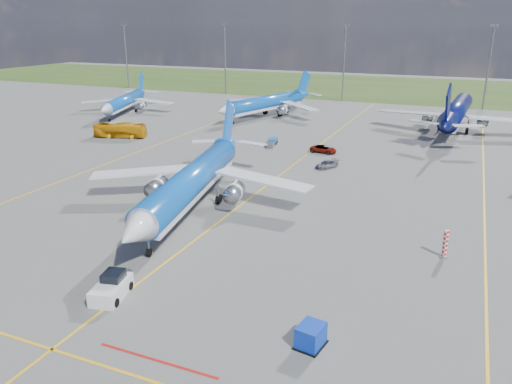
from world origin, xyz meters
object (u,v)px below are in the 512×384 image
at_px(service_car_c, 327,164).
at_px(bg_jet_nnw, 266,117).
at_px(pushback_tug, 112,287).
at_px(main_airliner, 193,209).
at_px(uld_container, 311,336).
at_px(apron_bus, 120,130).
at_px(service_car_a, 216,157).
at_px(baggage_tug_c, 272,142).
at_px(bg_jet_n, 454,130).
at_px(warning_post, 445,244).
at_px(bg_jet_nw, 126,113).
at_px(service_car_b, 323,149).

bearing_deg(service_car_c, bg_jet_nnw, 155.56).
relative_size(bg_jet_nnw, pushback_tug, 6.13).
relative_size(main_airliner, uld_container, 19.66).
distance_m(apron_bus, service_car_a, 28.55).
xyz_separation_m(service_car_c, baggage_tug_c, (-14.48, 11.72, -0.07)).
distance_m(main_airliner, service_car_a, 24.14).
relative_size(bg_jet_n, service_car_c, 10.83).
relative_size(pushback_tug, baggage_tug_c, 1.17).
relative_size(warning_post, service_car_c, 0.70).
height_order(uld_container, apron_bus, apron_bus).
relative_size(bg_jet_n, apron_bus, 4.24).
height_order(service_car_c, baggage_tug_c, service_car_c).
relative_size(uld_container, baggage_tug_c, 0.40).
relative_size(warning_post, main_airliner, 0.07).
height_order(bg_jet_nw, bg_jet_n, bg_jet_n).
relative_size(service_car_b, service_car_c, 1.15).
xyz_separation_m(bg_jet_n, main_airliner, (-29.16, -67.26, 0.00)).
relative_size(bg_jet_n, service_car_b, 9.44).
bearing_deg(bg_jet_n, bg_jet_nw, 11.46).
distance_m(bg_jet_n, pushback_tug, 92.62).
distance_m(main_airliner, apron_bus, 47.38).
xyz_separation_m(warning_post, uld_container, (-8.33, -19.92, -0.63)).
distance_m(apron_bus, service_car_b, 43.36).
bearing_deg(service_car_b, warning_post, -141.95).
bearing_deg(bg_jet_nnw, bg_jet_nw, -148.03).
relative_size(bg_jet_nw, baggage_tug_c, 6.43).
bearing_deg(pushback_tug, bg_jet_nw, 113.32).
bearing_deg(bg_jet_n, service_car_b, 59.23).
bearing_deg(warning_post, service_car_c, 126.11).
bearing_deg(bg_jet_nw, main_airliner, -64.68).
bearing_deg(apron_bus, service_car_b, -100.41).
bearing_deg(service_car_a, uld_container, -76.76).
xyz_separation_m(main_airliner, baggage_tug_c, (-3.60, 37.44, 0.56)).
relative_size(warning_post, uld_container, 1.37).
relative_size(bg_jet_nw, service_car_c, 8.21).
xyz_separation_m(uld_container, service_car_c, (-11.93, 47.69, -0.25)).
xyz_separation_m(bg_jet_nnw, service_car_c, (27.18, -40.26, 0.62)).
bearing_deg(bg_jet_nnw, uld_container, -49.68).
height_order(warning_post, service_car_a, warning_post).
bearing_deg(main_airliner, pushback_tug, -90.01).
distance_m(bg_jet_n, uld_container, 89.46).
bearing_deg(bg_jet_n, service_car_c, 69.73).
distance_m(warning_post, service_car_a, 46.62).
bearing_deg(warning_post, baggage_tug_c, 131.34).
xyz_separation_m(pushback_tug, apron_bus, (-39.98, 53.19, 0.67)).
bearing_deg(service_car_b, bg_jet_nw, 77.31).
xyz_separation_m(pushback_tug, service_car_c, (6.52, 47.70, -0.23)).
distance_m(bg_jet_nw, apron_bus, 30.05).
bearing_deg(service_car_c, service_car_b, 140.58).
xyz_separation_m(bg_jet_nw, uld_container, (75.71, -77.72, 0.87)).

